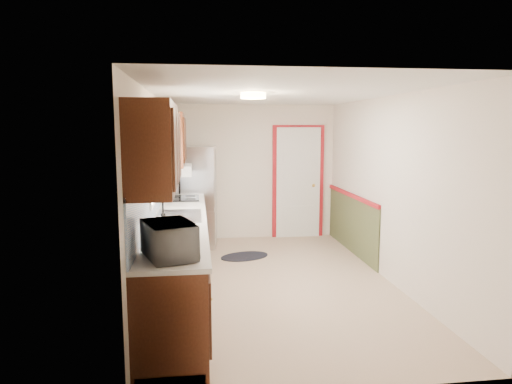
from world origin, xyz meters
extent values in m
cube|color=tan|center=(0.00, 0.00, 0.00)|extent=(3.20, 5.20, 0.12)
cube|color=white|center=(0.00, 0.00, 2.40)|extent=(3.20, 5.20, 0.12)
cube|color=silver|center=(0.00, 2.50, 1.20)|extent=(3.20, 0.10, 2.40)
cube|color=silver|center=(0.00, -2.50, 1.20)|extent=(3.20, 0.10, 2.40)
cube|color=silver|center=(-1.50, 0.00, 1.20)|extent=(0.10, 5.20, 2.40)
cube|color=silver|center=(1.50, 0.00, 1.20)|extent=(0.10, 5.20, 2.40)
cube|color=#3A190D|center=(-1.20, -0.30, 0.45)|extent=(0.60, 4.00, 0.90)
cube|color=silver|center=(-1.19, -0.30, 0.92)|extent=(0.63, 4.00, 0.04)
cube|color=#5C97E0|center=(-1.49, -0.30, 1.22)|extent=(0.02, 4.00, 0.55)
cube|color=#3A190D|center=(-1.32, -1.60, 1.83)|extent=(0.35, 1.40, 0.75)
cube|color=#3A190D|center=(-1.32, 1.10, 1.83)|extent=(0.35, 1.20, 0.75)
cube|color=white|center=(-1.49, -0.20, 1.62)|extent=(0.02, 1.00, 0.90)
cube|color=#D95E28|center=(-1.44, -0.20, 1.97)|extent=(0.05, 1.12, 0.24)
cube|color=#B7B7BC|center=(-1.19, -0.20, 0.95)|extent=(0.52, 0.82, 0.02)
cube|color=white|center=(-1.27, 1.15, 1.38)|extent=(0.45, 0.60, 0.15)
cube|color=maroon|center=(0.85, 2.47, 1.00)|extent=(0.94, 0.05, 2.08)
cube|color=white|center=(0.85, 2.44, 1.00)|extent=(0.80, 0.04, 2.00)
cube|color=#464D2B|center=(1.49, 1.35, 0.45)|extent=(0.02, 2.30, 0.90)
cube|color=maroon|center=(1.48, 1.35, 0.92)|extent=(0.04, 2.30, 0.06)
cylinder|color=#FFD88C|center=(-0.30, -0.20, 2.36)|extent=(0.30, 0.30, 0.06)
imported|color=white|center=(-1.20, -1.95, 1.12)|extent=(0.45, 0.60, 0.36)
cube|color=#B7B7BC|center=(-1.02, 2.05, 0.84)|extent=(0.77, 0.72, 1.68)
cylinder|color=black|center=(-1.25, 1.68, 0.76)|extent=(0.02, 0.02, 1.18)
ellipsoid|color=black|center=(-0.26, 1.24, 0.01)|extent=(0.90, 0.73, 0.01)
cube|color=black|center=(-1.19, 1.18, 0.95)|extent=(0.49, 0.58, 0.02)
camera|label=1|loc=(-0.97, -5.61, 1.99)|focal=32.00mm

